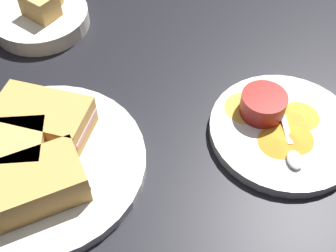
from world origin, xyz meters
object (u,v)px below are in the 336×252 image
sandwich_half_near (43,119)px  spoon_by_gravy_ramekin (293,152)px  spoon_by_dark_ramekin (31,166)px  plate_chips_companion (284,131)px  ramekin_light_gravy (263,104)px  sandwich_half_extra (31,185)px  plate_sandwich_main (43,164)px  bread_basket_rear (41,16)px  ramekin_dark_sauce (23,194)px

sandwich_half_near → spoon_by_gravy_ramekin: size_ratio=1.44×
spoon_by_dark_ramekin → plate_chips_companion: size_ratio=0.46×
spoon_by_dark_ramekin → ramekin_light_gravy: 33.81cm
sandwich_half_extra → spoon_by_gravy_ramekin: (33.52, 9.04, -2.04)cm
plate_sandwich_main → sandwich_half_near: bearing=96.8°
sandwich_half_near → bread_basket_rear: (-7.44, 25.38, -1.83)cm
ramekin_dark_sauce → plate_chips_companion: size_ratio=0.29×
sandwich_half_extra → spoon_by_dark_ramekin: size_ratio=1.51×
spoon_by_dark_ramekin → spoon_by_gravy_ramekin: (35.25, 4.94, 0.00)cm
plate_chips_companion → ramekin_light_gravy: (-3.26, 2.72, 2.64)cm
ramekin_dark_sauce → spoon_by_gravy_ramekin: ramekin_dark_sauce is taller
plate_chips_companion → bread_basket_rear: bread_basket_rear is taller
bread_basket_rear → plate_sandwich_main: bearing=-75.3°
spoon_by_dark_ramekin → ramekin_dark_sauce: bearing=-80.7°
ramekin_dark_sauce → bread_basket_rear: size_ratio=0.36×
sandwich_half_near → ramekin_light_gravy: sandwich_half_near is taller
spoon_by_dark_ramekin → plate_chips_companion: (34.71, 9.61, -1.16)cm
ramekin_light_gravy → sandwich_half_near: bearing=-169.6°
plate_sandwich_main → sandwich_half_extra: sandwich_half_extra is taller
sandwich_half_extra → plate_chips_companion: sandwich_half_extra is taller
ramekin_dark_sauce → sandwich_half_extra: bearing=49.3°
sandwich_half_near → spoon_by_dark_ramekin: 6.96cm
plate_sandwich_main → spoon_by_gravy_ramekin: 34.37cm
ramekin_dark_sauce → spoon_by_dark_ramekin: (-0.84, 5.14, -1.53)cm
bread_basket_rear → sandwich_half_extra: bearing=-76.4°
ramekin_dark_sauce → plate_sandwich_main: bearing=87.8°
spoon_by_dark_ramekin → spoon_by_gravy_ramekin: 35.59cm
plate_sandwich_main → spoon_by_gravy_ramekin: (34.16, 3.67, 1.16)cm
spoon_by_dark_ramekin → ramekin_light_gravy: size_ratio=1.49×
sandwich_half_extra → plate_chips_companion: 35.86cm
ramekin_dark_sauce → bread_basket_rear: 38.00cm
plate_sandwich_main → sandwich_half_near: 6.29cm
plate_sandwich_main → spoon_by_dark_ramekin: size_ratio=2.86×
sandwich_half_extra → plate_sandwich_main: bearing=96.8°
sandwich_half_extra → sandwich_half_near: bearing=96.8°
spoon_by_gravy_ramekin → bread_basket_rear: size_ratio=0.57×
plate_sandwich_main → spoon_by_dark_ramekin: spoon_by_dark_ramekin is taller
sandwich_half_extra → ramekin_light_gravy: 33.97cm
plate_sandwich_main → plate_chips_companion: 34.64cm
sandwich_half_near → plate_chips_companion: size_ratio=0.66×
sandwich_half_near → ramekin_dark_sauce: size_ratio=2.28×
plate_chips_companion → spoon_by_gravy_ramekin: spoon_by_gravy_ramekin is taller
bread_basket_rear → ramekin_dark_sauce: bearing=-78.1°
ramekin_dark_sauce → sandwich_half_near: bearing=91.9°
plate_sandwich_main → sandwich_half_near: size_ratio=1.98×
plate_chips_companion → bread_basket_rear: 47.36cm
spoon_by_dark_ramekin → sandwich_half_near: bearing=86.1°
ramekin_light_gravy → spoon_by_gravy_ramekin: bearing=-62.8°
ramekin_dark_sauce → ramekin_light_gravy: bearing=29.7°
ramekin_dark_sauce → spoon_by_dark_ramekin: size_ratio=0.63×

